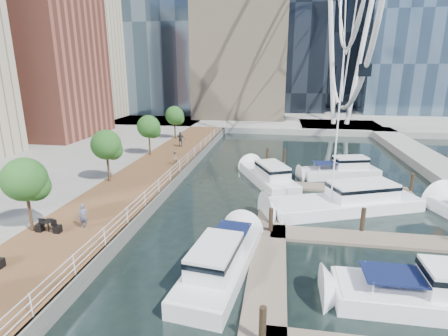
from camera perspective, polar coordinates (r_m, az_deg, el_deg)
ground at (r=17.41m, az=-4.05°, el=-21.51°), size 520.00×520.00×0.00m
boardwalk at (r=32.59m, az=-13.56°, el=-2.60°), size 6.00×60.00×1.00m
seawall at (r=31.57m, az=-8.52°, el=-2.92°), size 0.25×60.00×1.00m
land_far at (r=115.93m, az=7.65°, el=10.70°), size 200.00×114.00×1.00m
pier at (r=67.06m, az=18.36°, el=6.40°), size 14.00×12.00×1.00m
railing at (r=31.29m, az=-8.77°, el=-1.13°), size 0.10×60.00×1.05m
floating_docks at (r=25.90m, az=18.91°, el=-7.93°), size 16.00×34.00×2.60m
street_trees at (r=31.77m, az=-18.69°, el=3.62°), size 2.60×42.60×4.60m
yacht_foreground at (r=19.82m, az=31.56°, el=-18.94°), size 10.23×2.76×2.15m
pedestrian_near at (r=23.43m, az=-22.00°, el=-7.33°), size 0.63×0.46×1.60m
pedestrian_mid at (r=36.36m, az=-8.08°, el=1.64°), size 0.87×0.91×1.48m
pedestrian_far at (r=44.97m, az=-7.10°, el=4.68°), size 1.14×0.51×1.91m
moored_yachts at (r=27.35m, az=19.98°, el=-7.88°), size 23.45×34.40×11.50m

